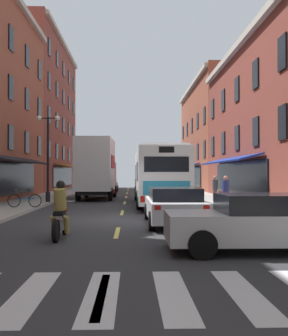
% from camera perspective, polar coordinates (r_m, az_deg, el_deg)
% --- Properties ---
extents(ground_plane, '(34.80, 80.00, 0.10)m').
position_cam_1_polar(ground_plane, '(16.33, -3.36, -7.49)').
color(ground_plane, '#333335').
extents(lane_centre_dashes, '(0.14, 73.90, 0.01)m').
position_cam_1_polar(lane_centre_dashes, '(16.07, -3.39, -7.40)').
color(lane_centre_dashes, '#DBCC4C').
rests_on(lane_centre_dashes, ground).
extents(crosswalk_near, '(7.10, 2.80, 0.01)m').
position_cam_1_polar(crosswalk_near, '(6.50, -6.02, -17.30)').
color(crosswalk_near, silver).
rests_on(crosswalk_near, ground).
extents(sidewalk_right, '(3.00, 80.00, 0.14)m').
position_cam_1_polar(sidewalk_right, '(17.19, 16.85, -6.72)').
color(sidewalk_right, '#A39E93').
rests_on(sidewalk_right, ground).
extents(transit_bus, '(2.70, 11.50, 3.31)m').
position_cam_1_polar(transit_bus, '(24.14, 1.94, -1.09)').
color(transit_bus, white).
rests_on(transit_bus, ground).
extents(box_truck, '(2.60, 7.38, 4.29)m').
position_cam_1_polar(box_truck, '(29.45, -6.65, -0.22)').
color(box_truck, '#B21E19').
rests_on(box_truck, ground).
extents(sedan_near, '(1.95, 4.42, 1.36)m').
position_cam_1_polar(sedan_near, '(41.54, -5.05, -2.40)').
color(sedan_near, '#515154').
rests_on(sedan_near, ground).
extents(sedan_mid, '(2.01, 4.74, 1.35)m').
position_cam_1_polar(sedan_mid, '(14.78, 4.23, -5.28)').
color(sedan_mid, silver).
rests_on(sedan_mid, ground).
extents(sedan_far, '(4.78, 2.02, 1.36)m').
position_cam_1_polar(sedan_far, '(10.15, 17.12, -7.26)').
color(sedan_far, silver).
rests_on(sedan_far, ground).
extents(motorcycle_rider, '(0.62, 2.07, 1.66)m').
position_cam_1_polar(motorcycle_rider, '(11.84, -11.69, -6.32)').
color(motorcycle_rider, black).
rests_on(motorcycle_rider, ground).
extents(bicycle_near, '(1.71, 0.48, 0.91)m').
position_cam_1_polar(bicycle_near, '(21.55, -16.49, -4.37)').
color(bicycle_near, black).
rests_on(bicycle_near, sidewalk_left).
extents(pedestrian_mid, '(0.36, 0.36, 1.58)m').
position_cam_1_polar(pedestrian_mid, '(26.11, 10.00, -2.80)').
color(pedestrian_mid, '#4C4C51').
rests_on(pedestrian_mid, sidewalk_right).
extents(pedestrian_far, '(0.36, 0.36, 1.61)m').
position_cam_1_polar(pedestrian_far, '(20.85, 11.47, -3.24)').
color(pedestrian_far, maroon).
rests_on(pedestrian_far, sidewalk_right).
extents(street_lamp_twin, '(1.42, 0.32, 5.25)m').
position_cam_1_polar(street_lamp_twin, '(25.25, -13.40, 1.93)').
color(street_lamp_twin, black).
rests_on(street_lamp_twin, sidewalk_left).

